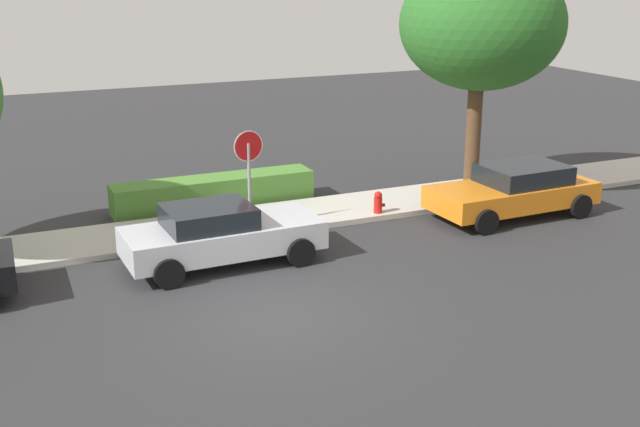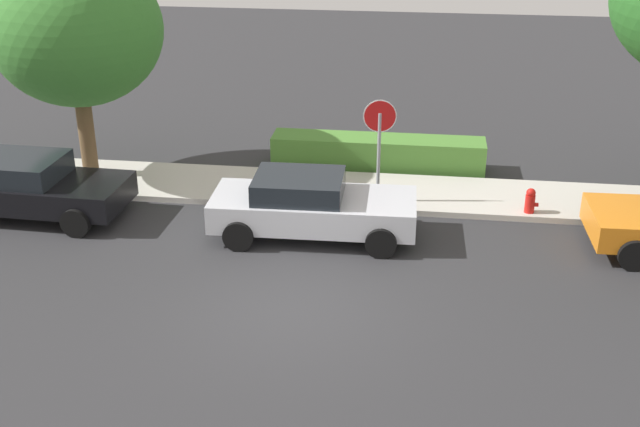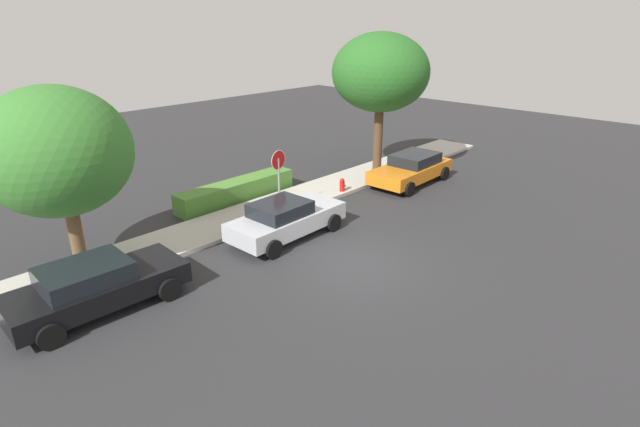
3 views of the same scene
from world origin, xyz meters
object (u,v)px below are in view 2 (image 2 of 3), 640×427
at_px(parked_car_black, 25,186).
at_px(street_tree_mid_block, 76,30).
at_px(fire_hydrant, 530,203).
at_px(stop_sign, 379,135).
at_px(parked_car_silver, 311,205).

xyz_separation_m(parked_car_black, street_tree_mid_block, (0.52, 2.48, 3.00)).
bearing_deg(fire_hydrant, parked_car_black, -173.37).
relative_size(stop_sign, fire_hydrant, 3.58).
xyz_separation_m(stop_sign, fire_hydrant, (3.43, -0.21, -1.39)).
xyz_separation_m(stop_sign, parked_car_silver, (-1.31, -1.76, -1.05)).
height_order(parked_car_black, street_tree_mid_block, street_tree_mid_block).
xyz_separation_m(parked_car_silver, parked_car_black, (-6.51, 0.24, 0.01)).
height_order(parked_car_silver, street_tree_mid_block, street_tree_mid_block).
height_order(stop_sign, parked_car_silver, stop_sign).
relative_size(parked_car_black, street_tree_mid_block, 0.81).
distance_m(parked_car_silver, parked_car_black, 6.51).
bearing_deg(stop_sign, fire_hydrant, -3.54).
relative_size(parked_car_black, fire_hydrant, 6.30).
bearing_deg(parked_car_black, stop_sign, 11.01).
xyz_separation_m(parked_car_silver, fire_hydrant, (4.74, 1.55, -0.34)).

